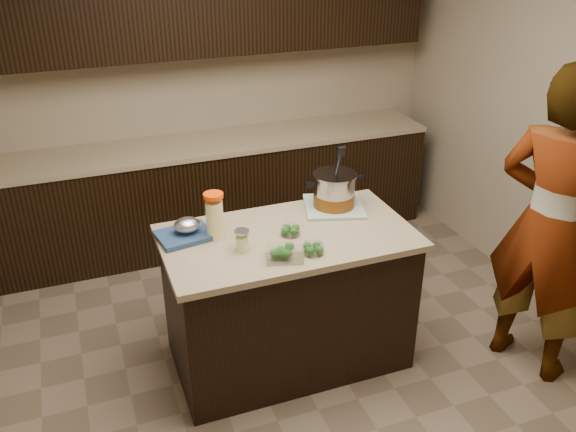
# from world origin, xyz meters

# --- Properties ---
(ground_plane) EXTENTS (4.00, 4.00, 0.00)m
(ground_plane) POSITION_xyz_m (0.00, 0.00, 0.00)
(ground_plane) COLOR brown
(ground_plane) RESTS_ON ground
(room_shell) EXTENTS (4.04, 4.04, 2.72)m
(room_shell) POSITION_xyz_m (0.00, 0.00, 1.71)
(room_shell) COLOR tan
(room_shell) RESTS_ON ground
(back_cabinets) EXTENTS (3.60, 0.63, 2.33)m
(back_cabinets) POSITION_xyz_m (0.00, 1.74, 0.94)
(back_cabinets) COLOR black
(back_cabinets) RESTS_ON ground
(island) EXTENTS (1.46, 0.81, 0.90)m
(island) POSITION_xyz_m (0.00, 0.00, 0.45)
(island) COLOR black
(island) RESTS_ON ground
(dish_towel) EXTENTS (0.45, 0.45, 0.02)m
(dish_towel) POSITION_xyz_m (0.39, 0.23, 0.91)
(dish_towel) COLOR #557E5C
(dish_towel) RESTS_ON island
(stock_pot) EXTENTS (0.38, 0.29, 0.39)m
(stock_pot) POSITION_xyz_m (0.39, 0.22, 1.01)
(stock_pot) COLOR #B7B7BC
(stock_pot) RESTS_ON dish_towel
(lemonade_pitcher) EXTENTS (0.13, 0.13, 0.27)m
(lemonade_pitcher) POSITION_xyz_m (-0.40, 0.11, 1.03)
(lemonade_pitcher) COLOR #EFE792
(lemonade_pitcher) RESTS_ON island
(mason_jar) EXTENTS (0.10, 0.10, 0.13)m
(mason_jar) POSITION_xyz_m (-0.30, -0.09, 0.96)
(mason_jar) COLOR #EFE792
(mason_jar) RESTS_ON island
(broccoli_tub_left) EXTENTS (0.13, 0.13, 0.05)m
(broccoli_tub_left) POSITION_xyz_m (0.01, -0.01, 0.92)
(broccoli_tub_left) COLOR silver
(broccoli_tub_left) RESTS_ON island
(broccoli_tub_right) EXTENTS (0.15, 0.15, 0.06)m
(broccoli_tub_right) POSITION_xyz_m (0.05, -0.25, 0.93)
(broccoli_tub_right) COLOR silver
(broccoli_tub_right) RESTS_ON island
(broccoli_tub_rect) EXTENTS (0.23, 0.20, 0.07)m
(broccoli_tub_rect) POSITION_xyz_m (-0.12, -0.25, 0.93)
(broccoli_tub_rect) COLOR silver
(broccoli_tub_rect) RESTS_ON island
(blue_tray) EXTENTS (0.34, 0.29, 0.11)m
(blue_tray) POSITION_xyz_m (-0.56, 0.17, 0.94)
(blue_tray) COLOR navy
(blue_tray) RESTS_ON island
(person) EXTENTS (0.69, 0.82, 1.92)m
(person) POSITION_xyz_m (1.41, -0.55, 0.96)
(person) COLOR gray
(person) RESTS_ON ground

